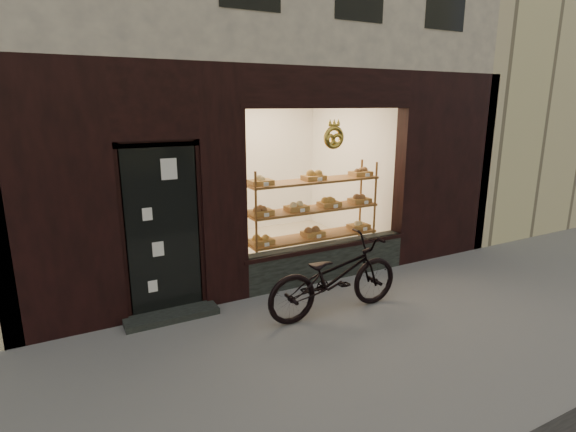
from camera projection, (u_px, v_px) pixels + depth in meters
ground at (398, 349)px, 4.92m from camera, size 90.00×90.00×0.00m
neighbor_right at (533, 36)px, 12.92m from camera, size 12.00×7.00×9.00m
display_shelf at (313, 219)px, 7.10m from camera, size 2.20×0.45×1.70m
bicycle at (335, 276)px, 5.67m from camera, size 1.88×0.66×0.99m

